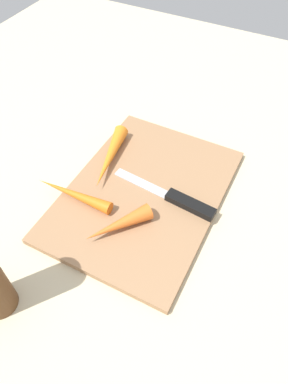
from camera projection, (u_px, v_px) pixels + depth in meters
The scene contains 6 objects.
ground_plane at pixel (144, 196), 0.65m from camera, with size 1.40×1.40×0.00m, color #C6B793.
cutting_board at pixel (144, 194), 0.64m from camera, with size 0.36×0.26×0.01m, color #99704C.
knife at pixel (183, 201), 0.62m from camera, with size 0.04×0.20×0.01m.
carrot_longest at pixel (110, 157), 0.68m from camera, with size 0.03×0.03×0.16m, color orange.
carrot_medium at pixel (73, 194), 0.62m from camera, with size 0.02×0.02×0.15m, color orange.
carrot_shortest at pixel (117, 224), 0.58m from camera, with size 0.03×0.03×0.12m, color orange.
Camera 1 is at (-0.36, -0.19, 0.50)m, focal length 33.26 mm.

